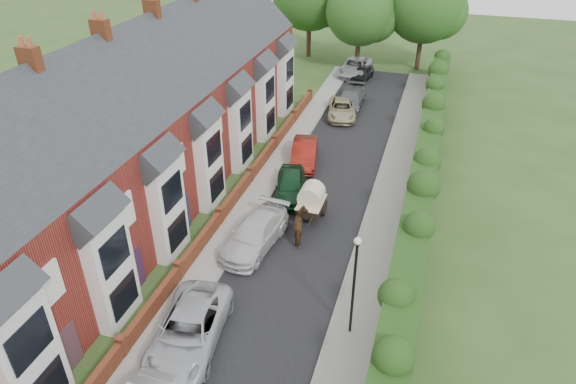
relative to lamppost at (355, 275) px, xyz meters
name	(u,v)px	position (x,y,z in m)	size (l,w,h in m)	color
road	(306,228)	(-3.90, 7.00, -3.29)	(6.00, 58.00, 0.02)	black
pavement_hedge_side	(378,240)	(0.20, 7.00, -3.24)	(2.20, 58.00, 0.12)	#9A9892
pavement_house_side	(243,216)	(-7.75, 7.00, -3.24)	(1.70, 58.00, 0.12)	#9A9892
kerb_hedge_side	(359,237)	(-0.85, 7.00, -3.23)	(0.18, 58.00, 0.13)	gray
kerb_house_side	(256,219)	(-6.95, 7.00, -3.23)	(0.18, 58.00, 0.13)	gray
hedge	(415,223)	(2.00, 7.00, -1.70)	(2.10, 58.00, 2.85)	#1C3E13
terrace_row	(123,141)	(-14.27, 5.98, 1.18)	(9.05, 40.50, 11.50)	maroon
garden_wall_row	(220,217)	(-8.75, 6.00, -2.84)	(0.35, 40.35, 1.10)	brown
lamppost	(355,275)	(0.00, 0.00, 0.00)	(0.32, 0.32, 5.16)	black
tree_far_left	(364,13)	(-6.05, 36.08, 2.41)	(7.14, 6.80, 9.29)	#332316
tree_far_right	(429,6)	(-0.01, 38.08, 3.02)	(7.98, 7.60, 10.31)	#332316
car_silver_b	(189,330)	(-6.40, -2.60, -2.51)	(2.62, 5.69, 1.58)	silver
car_white	(255,234)	(-6.12, 4.65, -2.52)	(2.18, 5.36, 1.56)	silver
car_green	(291,185)	(-5.75, 10.09, -2.52)	(1.83, 4.54, 1.55)	#10371B
car_red	(304,153)	(-6.09, 14.55, -2.52)	(1.64, 4.70, 1.55)	maroon
car_beige	(342,109)	(-5.29, 23.33, -2.62)	(2.24, 4.85, 1.35)	tan
car_grey	(351,99)	(-5.00, 25.63, -2.55)	(2.10, 5.16, 1.50)	#56585D
car_black	(362,73)	(-5.28, 32.98, -2.64)	(1.55, 3.86, 1.32)	black
horse	(301,227)	(-3.89, 5.90, -2.46)	(0.91, 1.99, 1.68)	#4A301B
horse_cart	(311,199)	(-3.89, 8.05, -1.97)	(1.45, 3.21, 2.32)	black
car_extra_far	(355,67)	(-6.25, 34.23, -2.51)	(2.62, 5.67, 1.58)	#AAAAAE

